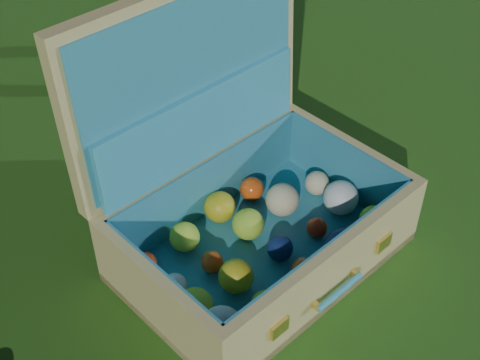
# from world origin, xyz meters

# --- Properties ---
(ground) EXTENTS (60.00, 60.00, 0.00)m
(ground) POSITION_xyz_m (0.00, 0.00, 0.00)
(ground) COLOR #215114
(ground) RESTS_ON ground
(suitcase) EXTENTS (0.68, 0.55, 0.62)m
(suitcase) POSITION_xyz_m (0.07, -0.06, 0.17)
(suitcase) COLOR tan
(suitcase) RESTS_ON ground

